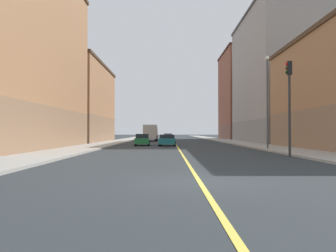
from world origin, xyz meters
TOP-DOWN VIEW (x-y plane):
  - ground_plane at (0.00, 0.00)m, footprint 400.00×400.00m
  - sidewalk_left at (9.31, 49.00)m, footprint 3.94×168.00m
  - sidewalk_right at (-9.31, 49.00)m, footprint 3.94×168.00m
  - lane_center_stripe at (0.00, 49.00)m, footprint 0.16×154.00m
  - building_left_mid at (16.09, 43.96)m, footprint 9.93×23.56m
  - building_left_far at (16.09, 66.07)m, footprint 9.93×17.21m
  - building_right_corner at (-16.09, 20.89)m, footprint 9.93×24.30m
  - building_right_midblock at (-16.09, 44.96)m, footprint 9.93×21.89m
  - traffic_light_left_near at (6.92, 11.43)m, footprint 0.40×0.32m
  - street_lamp_left_near at (7.93, 20.07)m, footprint 0.36×0.36m
  - car_maroon at (-1.07, 57.94)m, footprint 2.00×4.30m
  - car_teal at (-1.10, 29.79)m, footprint 2.08×4.10m
  - car_green at (-4.14, 30.91)m, footprint 1.91×4.26m
  - box_truck at (-4.17, 51.54)m, footprint 2.37×7.58m

SIDE VIEW (x-z plane):
  - ground_plane at x=0.00m, z-range 0.00..0.00m
  - lane_center_stripe at x=0.00m, z-range 0.00..0.01m
  - sidewalk_left at x=9.31m, z-range 0.00..0.15m
  - sidewalk_right at x=-9.31m, z-range 0.00..0.15m
  - car_maroon at x=-1.07m, z-range -0.01..1.32m
  - car_teal at x=-1.10m, z-range -0.01..1.33m
  - car_green at x=-4.14m, z-range -0.02..1.39m
  - box_truck at x=-4.17m, z-range 0.11..3.00m
  - traffic_light_left_near at x=6.92m, z-range 0.91..7.20m
  - street_lamp_left_near at x=7.93m, z-range 0.94..9.26m
  - building_right_midblock at x=-16.09m, z-range 0.01..12.51m
  - building_right_corner at x=-16.09m, z-range 0.01..18.22m
  - building_left_far at x=16.09m, z-range 0.01..19.40m
  - building_left_mid at x=16.09m, z-range 0.01..20.44m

